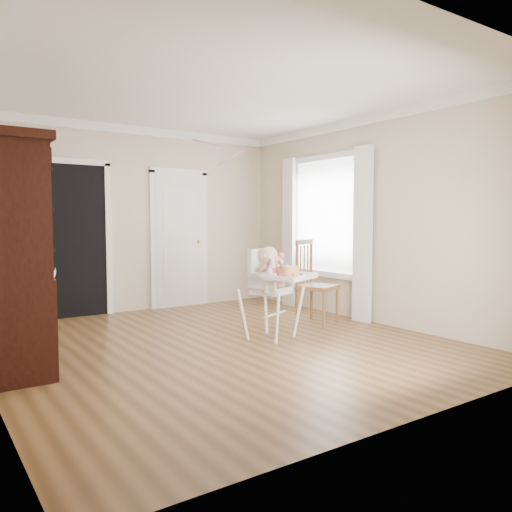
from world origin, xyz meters
TOP-DOWN VIEW (x-y plane):
  - floor at (0.00, 0.00)m, footprint 5.00×5.00m
  - ceiling at (0.00, 0.00)m, footprint 5.00×5.00m
  - wall_back at (0.00, 2.50)m, footprint 4.50×0.00m
  - wall_right at (2.25, 0.00)m, footprint 0.00×5.00m
  - crown_molding at (0.00, 0.00)m, footprint 4.50×5.00m
  - doorway at (-0.90, 2.48)m, footprint 1.06×0.05m
  - closet_door at (0.70, 2.48)m, footprint 0.96×0.09m
  - window_right at (2.18, 0.80)m, footprint 0.13×1.84m
  - high_chair at (0.61, -0.07)m, footprint 0.82×0.90m
  - baby at (0.60, -0.05)m, footprint 0.35×0.26m
  - cake at (0.68, -0.31)m, footprint 0.26×0.26m
  - sippy_cup at (0.48, -0.21)m, footprint 0.07×0.07m
  - china_cabinet at (-1.99, 0.22)m, footprint 0.54×1.21m
  - dining_chair at (1.58, 0.29)m, footprint 0.57×0.57m
  - streamer at (0.55, 1.31)m, footprint 0.18×0.47m

SIDE VIEW (x-z plane):
  - floor at x=0.00m, z-range 0.00..0.00m
  - dining_chair at x=1.58m, z-range -0.04..1.05m
  - high_chair at x=0.61m, z-range 0.12..1.16m
  - cake at x=0.68m, z-range 0.72..0.84m
  - sippy_cup at x=0.48m, z-range 0.71..0.87m
  - baby at x=0.60m, z-range 0.56..1.04m
  - china_cabinet at x=-1.99m, z-range 0.00..2.05m
  - closet_door at x=0.70m, z-range -0.04..2.09m
  - doorway at x=-0.90m, z-range 0.00..2.22m
  - window_right at x=2.18m, z-range 0.14..2.44m
  - wall_back at x=0.00m, z-range -0.90..3.60m
  - wall_right at x=2.25m, z-range -1.15..3.85m
  - streamer at x=0.55m, z-range 2.29..2.44m
  - crown_molding at x=0.00m, z-range 2.58..2.70m
  - ceiling at x=0.00m, z-range 2.70..2.70m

